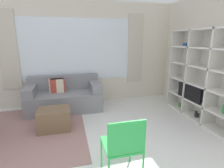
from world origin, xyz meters
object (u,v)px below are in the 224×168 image
couch_main (64,97)px  ottoman (54,119)px  shelving_unit (203,77)px  folding_chair (123,144)px

couch_main → ottoman: 1.04m
shelving_unit → folding_chair: (-2.20, -1.29, -0.43)m
couch_main → folding_chair: folding_chair is taller
folding_chair → shelving_unit: bearing=-149.5°
couch_main → ottoman: size_ratio=2.93×
couch_main → folding_chair: size_ratio=2.05×
couch_main → shelving_unit: bearing=-24.0°
folding_chair → couch_main: bearing=-74.7°
couch_main → folding_chair: 2.69m
ottoman → folding_chair: (0.90, -1.57, 0.31)m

